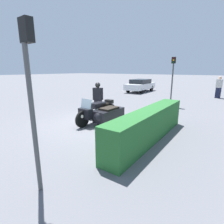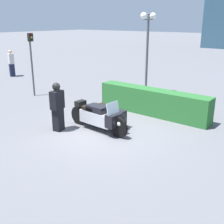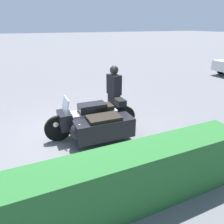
% 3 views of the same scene
% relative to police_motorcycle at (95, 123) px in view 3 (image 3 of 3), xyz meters
% --- Properties ---
extents(ground_plane, '(160.00, 160.00, 0.00)m').
position_rel_police_motorcycle_xyz_m(ground_plane, '(0.25, -0.35, -0.48)').
color(ground_plane, slate).
extents(police_motorcycle, '(2.64, 1.24, 1.18)m').
position_rel_police_motorcycle_xyz_m(police_motorcycle, '(0.00, 0.00, 0.00)').
color(police_motorcycle, black).
rests_on(police_motorcycle, ground).
extents(officer_rider, '(0.35, 0.51, 1.73)m').
position_rel_police_motorcycle_xyz_m(officer_rider, '(-1.12, -1.17, 0.43)').
color(officer_rider, black).
rests_on(officer_rider, ground).
extents(hedge_bush_curbside, '(4.89, 0.69, 1.07)m').
position_rel_police_motorcycle_xyz_m(hedge_bush_curbside, '(0.54, 2.47, 0.05)').
color(hedge_bush_curbside, '#28662D').
rests_on(hedge_bush_curbside, ground).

